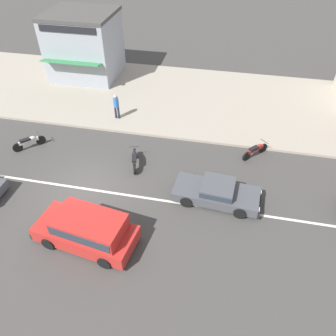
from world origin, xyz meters
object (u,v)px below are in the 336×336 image
minivan_red_2 (87,229)px  motorcycle_2 (256,150)px  motorcycle_0 (29,142)px  sedan_dark_grey_5 (217,192)px  pedestrian_mid_kerb (116,105)px  shopfront_mid_block (84,45)px  motorcycle_1 (134,159)px

minivan_red_2 → motorcycle_2: minivan_red_2 is taller
motorcycle_0 → motorcycle_2: 13.10m
motorcycle_0 → motorcycle_2: size_ratio=0.99×
sedan_dark_grey_5 → motorcycle_0: size_ratio=3.04×
motorcycle_2 → pedestrian_mid_kerb: bearing=166.9°
sedan_dark_grey_5 → shopfront_mid_block: (-11.38, 11.79, 2.00)m
motorcycle_2 → pedestrian_mid_kerb: 9.14m
sedan_dark_grey_5 → motorcycle_1: (-4.66, 1.77, -0.11)m
minivan_red_2 → motorcycle_1: minivan_red_2 is taller
pedestrian_mid_kerb → minivan_red_2: bearing=-78.8°
motorcycle_0 → pedestrian_mid_kerb: pedestrian_mid_kerb is taller
minivan_red_2 → shopfront_mid_block: 16.70m
motorcycle_2 → shopfront_mid_block: 15.53m
minivan_red_2 → sedan_dark_grey_5: 6.28m
motorcycle_1 → sedan_dark_grey_5: bearing=-20.8°
pedestrian_mid_kerb → motorcycle_0: bearing=-136.1°
motorcycle_0 → pedestrian_mid_kerb: bearing=43.9°
motorcycle_0 → pedestrian_mid_kerb: 5.72m
sedan_dark_grey_5 → shopfront_mid_block: shopfront_mid_block is taller
shopfront_mid_block → motorcycle_1: bearing=-56.1°
pedestrian_mid_kerb → motorcycle_2: bearing=-13.1°
sedan_dark_grey_5 → shopfront_mid_block: size_ratio=0.83×
motorcycle_1 → pedestrian_mid_kerb: size_ratio=1.12×
sedan_dark_grey_5 → pedestrian_mid_kerb: pedestrian_mid_kerb is taller
minivan_red_2 → sedan_dark_grey_5: (5.14, 3.60, -0.31)m
motorcycle_1 → shopfront_mid_block: (-6.72, 10.02, 2.11)m
minivan_red_2 → sedan_dark_grey_5: bearing=35.1°
minivan_red_2 → motorcycle_0: 8.25m
motorcycle_1 → motorcycle_2: 6.84m
sedan_dark_grey_5 → motorcycle_1: bearing=159.2°
motorcycle_0 → sedan_dark_grey_5: bearing=-10.4°
motorcycle_2 → minivan_red_2: bearing=-132.8°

